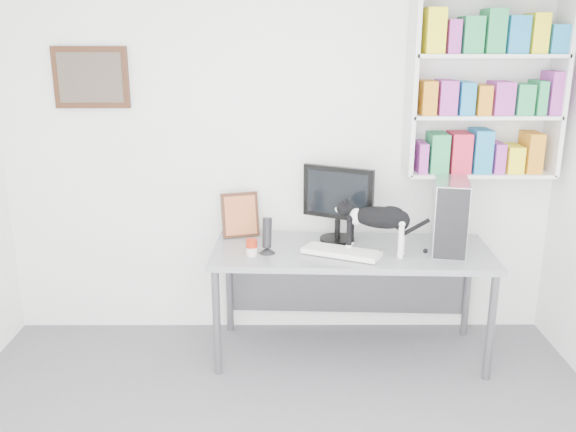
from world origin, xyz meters
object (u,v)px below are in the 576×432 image
at_px(leaning_print, 240,214).
at_px(cat, 378,229).
at_px(bookshelf, 486,86).
at_px(keyboard, 342,252).
at_px(desk, 350,302).
at_px(speaker, 267,235).
at_px(pc_tower, 449,214).
at_px(soup_can, 252,247).
at_px(monitor, 338,204).

distance_m(leaning_print, cat, 1.01).
relative_size(leaning_print, cat, 0.60).
xyz_separation_m(bookshelf, keyboard, (-0.98, -0.40, -1.05)).
height_order(desk, cat, cat).
relative_size(keyboard, speaker, 2.01).
bearing_deg(pc_tower, leaning_print, -178.89).
bearing_deg(soup_can, cat, 1.80).
distance_m(bookshelf, monitor, 1.27).
bearing_deg(keyboard, monitor, 115.48).
relative_size(monitor, pc_tower, 1.14).
bearing_deg(leaning_print, cat, -38.45).
relative_size(bookshelf, soup_can, 11.20).
height_order(speaker, soup_can, speaker).
bearing_deg(speaker, monitor, 38.56).
bearing_deg(desk, leaning_print, 162.20).
distance_m(keyboard, cat, 0.28).
bearing_deg(soup_can, desk, 10.17).
bearing_deg(monitor, desk, -37.81).
distance_m(leaning_print, soup_can, 0.43).
relative_size(bookshelf, speaker, 4.88).
distance_m(desk, pc_tower, 0.91).
xyz_separation_m(desk, monitor, (-0.08, 0.18, 0.66)).
bearing_deg(monitor, bookshelf, 33.29).
relative_size(pc_tower, speaker, 1.89).
distance_m(monitor, soup_can, 0.70).
bearing_deg(monitor, keyboard, -61.72).
relative_size(monitor, speaker, 2.15).
height_order(bookshelf, leaning_print, bookshelf).
bearing_deg(soup_can, leaning_print, 104.17).
xyz_separation_m(soup_can, cat, (0.83, 0.03, 0.12)).
bearing_deg(cat, pc_tower, 31.71).
bearing_deg(keyboard, bookshelf, 46.38).
height_order(pc_tower, cat, pc_tower).
bearing_deg(speaker, soup_can, -144.70).
height_order(leaning_print, cat, cat).
distance_m(bookshelf, desk, 1.74).
bearing_deg(soup_can, pc_tower, 6.20).
relative_size(bookshelf, desk, 0.66).
bearing_deg(keyboard, speaker, -159.85).
distance_m(pc_tower, speaker, 1.24).
xyz_separation_m(bookshelf, speaker, (-1.48, -0.36, -0.94)).
xyz_separation_m(pc_tower, cat, (-0.50, -0.12, -0.07)).
height_order(keyboard, soup_can, soup_can).
xyz_separation_m(bookshelf, pc_tower, (-0.25, -0.26, -0.83)).
bearing_deg(keyboard, soup_can, -154.74).
xyz_separation_m(speaker, soup_can, (-0.10, -0.05, -0.07)).
bearing_deg(desk, pc_tower, 4.52).
relative_size(speaker, cat, 0.46).
bearing_deg(bookshelf, keyboard, -158.00).
bearing_deg(bookshelf, soup_can, -165.55).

